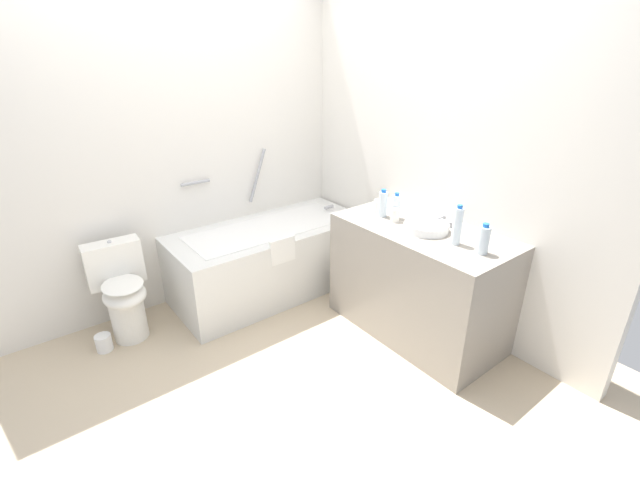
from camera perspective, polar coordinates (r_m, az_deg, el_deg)
ground_plane at (r=3.05m, az=-6.11°, el=-16.51°), size 3.81×3.81×0.00m
wall_back_tiled at (r=3.61m, az=-18.52°, el=11.42°), size 3.21×0.10×2.53m
wall_right_mirror at (r=3.38m, az=14.66°, el=11.09°), size 0.10×2.95×2.53m
bathtub at (r=3.77m, az=-6.56°, el=-2.23°), size 1.66×0.74×1.18m
toilet at (r=3.45m, az=-24.64°, el=-6.18°), size 0.40×0.48×0.72m
vanity_counter at (r=3.25m, az=12.78°, el=-5.35°), size 0.64×1.26×0.84m
sink_basin at (r=3.03m, az=13.87°, el=1.71°), size 0.30×0.30×0.06m
sink_faucet at (r=3.16m, az=15.94°, el=2.48°), size 0.10×0.15×0.07m
water_bottle_0 at (r=3.21m, az=8.31°, el=4.74°), size 0.06×0.06×0.21m
water_bottle_1 at (r=2.77m, az=20.78°, el=0.04°), size 0.07×0.07×0.19m
water_bottle_2 at (r=3.19m, az=10.02°, el=4.38°), size 0.06×0.06×0.19m
water_bottle_3 at (r=2.84m, az=17.67°, el=1.79°), size 0.06×0.06×0.26m
drinking_glass_0 at (r=3.14m, az=9.88°, el=3.25°), size 0.06×0.06×0.10m
drinking_glass_1 at (r=3.31m, az=7.69°, el=4.47°), size 0.07×0.07×0.10m
toilet_paper_roll at (r=3.51m, az=-26.63°, el=-12.03°), size 0.11×0.11×0.12m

